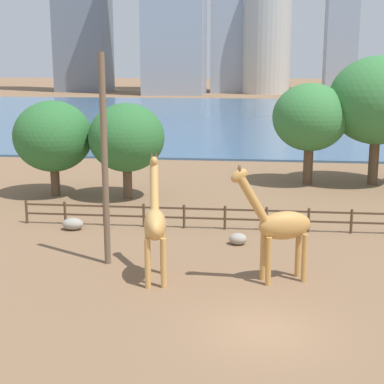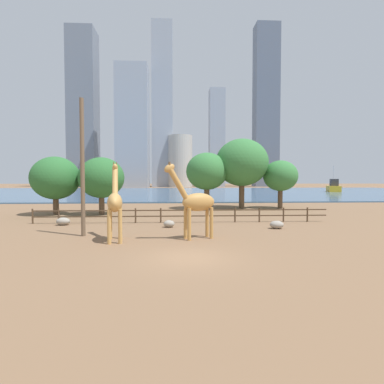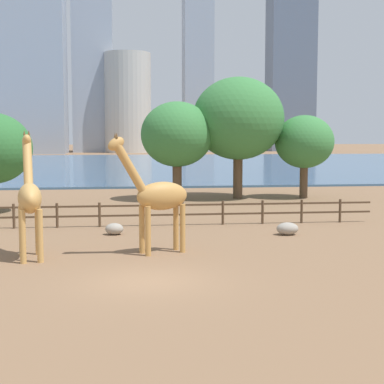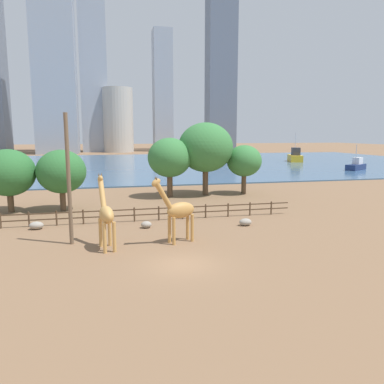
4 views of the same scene
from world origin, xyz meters
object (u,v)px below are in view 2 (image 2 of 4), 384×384
object	(u,v)px
giraffe_companion	(115,202)
boulder_small	(63,221)
tree_right_tall	(101,178)
giraffe_tall	(196,202)
boulder_by_pole	(277,225)
boat_sailboat	(334,187)
tree_right_small	(242,163)
tree_left_large	(280,176)
tree_center_broad	(55,178)
boulder_near_fence	(169,224)
utility_pole	(82,168)
tree_left_small	(207,172)

from	to	relation	value
giraffe_companion	boulder_small	bearing A→B (deg)	30.14
tree_right_tall	giraffe_tall	bearing A→B (deg)	-55.95
boulder_by_pole	boat_sailboat	world-z (taller)	boat_sailboat
giraffe_tall	tree_right_small	xyz separation A→B (m)	(7.48, 20.33, 3.70)
boulder_small	giraffe_tall	bearing A→B (deg)	-30.73
tree_left_large	tree_center_broad	xyz separation A→B (m)	(-26.98, -5.73, -0.33)
boulder_near_fence	tree_right_small	size ratio (longest dim) A/B	0.10
giraffe_companion	giraffe_tall	bearing A→B (deg)	-96.93
utility_pole	boulder_small	world-z (taller)	utility_pole
giraffe_companion	utility_pole	distance (m)	3.69
tree_left_large	giraffe_companion	bearing A→B (deg)	-131.09
utility_pole	boat_sailboat	bearing A→B (deg)	51.53
utility_pole	boulder_by_pole	size ratio (longest dim) A/B	8.56
giraffe_tall	boulder_small	distance (m)	12.65
utility_pole	tree_center_broad	world-z (taller)	utility_pole
boulder_near_fence	tree_center_broad	size ratio (longest dim) A/B	0.14
utility_pole	tree_right_small	bearing A→B (deg)	51.68
giraffe_companion	boulder_small	size ratio (longest dim) A/B	4.47
tree_center_broad	boat_sailboat	world-z (taller)	boat_sailboat
giraffe_companion	tree_left_small	size ratio (longest dim) A/B	0.69
boulder_small	tree_right_small	size ratio (longest dim) A/B	0.12
giraffe_tall	boulder_near_fence	xyz separation A→B (m)	(-1.82, 4.77, -2.09)
utility_pole	boulder_near_fence	world-z (taller)	utility_pole
boulder_by_pole	tree_left_large	size ratio (longest dim) A/B	0.17
boulder_near_fence	tree_left_small	world-z (taller)	tree_left_small
boulder_near_fence	tree_left_large	distance (m)	21.31
giraffe_companion	boulder_small	distance (m)	8.99
giraffe_tall	giraffe_companion	bearing A→B (deg)	-17.49
boulder_near_fence	tree_left_small	xyz separation A→B (m)	(4.56, 14.99, 4.60)
giraffe_companion	tree_right_tall	distance (m)	14.87
tree_right_tall	tree_right_small	world-z (taller)	tree_right_small
tree_left_large	tree_center_broad	world-z (taller)	tree_left_large
giraffe_tall	tree_center_broad	size ratio (longest dim) A/B	0.78
giraffe_tall	tree_left_small	world-z (taller)	tree_left_small
utility_pole	tree_left_large	distance (m)	27.39
tree_center_broad	boulder_small	bearing A→B (deg)	-64.94
boulder_near_fence	tree_left_large	bearing A→B (deg)	46.50
tree_right_tall	boulder_by_pole	bearing A→B (deg)	-32.58
boulder_near_fence	utility_pole	bearing A→B (deg)	-149.04
utility_pole	boat_sailboat	distance (m)	87.07
giraffe_tall	tree_right_tall	world-z (taller)	tree_right_tall
boulder_by_pole	tree_left_large	bearing A→B (deg)	69.74
giraffe_companion	boulder_by_pole	bearing A→B (deg)	-81.40
giraffe_tall	tree_left_small	size ratio (longest dim) A/B	0.68
boulder_near_fence	boulder_small	size ratio (longest dim) A/B	0.78
boat_sailboat	tree_left_large	bearing A→B (deg)	165.85
boulder_by_pole	tree_center_broad	bearing A→B (deg)	153.30
boulder_by_pole	tree_right_tall	xyz separation A→B (m)	(-15.94, 10.19, 3.71)
giraffe_companion	boat_sailboat	distance (m)	86.82
giraffe_companion	boulder_near_fence	size ratio (longest dim) A/B	5.74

